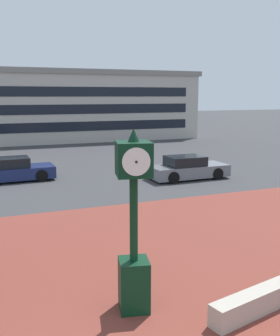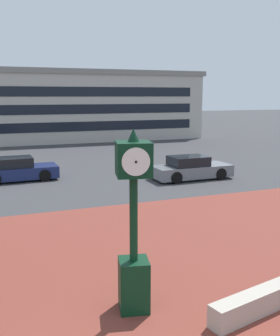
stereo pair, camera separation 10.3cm
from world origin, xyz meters
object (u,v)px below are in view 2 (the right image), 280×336
at_px(street_clock, 134,228).
at_px(car_street_far, 18,170).
at_px(civic_building, 50,105).
at_px(car_street_mid, 191,169).

bearing_deg(street_clock, car_street_far, 107.91).
height_order(car_street_far, civic_building, civic_building).
xyz_separation_m(car_street_mid, civic_building, (-3.88, 24.91, 2.97)).
bearing_deg(car_street_mid, civic_building, -171.83).
bearing_deg(civic_building, street_clock, -95.90).
relative_size(street_clock, civic_building, 0.13).
relative_size(car_street_far, civic_building, 0.14).
xyz_separation_m(street_clock, car_street_mid, (7.66, 11.61, -1.28)).
height_order(street_clock, car_street_far, street_clock).
xyz_separation_m(street_clock, civic_building, (3.77, 36.52, 1.69)).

